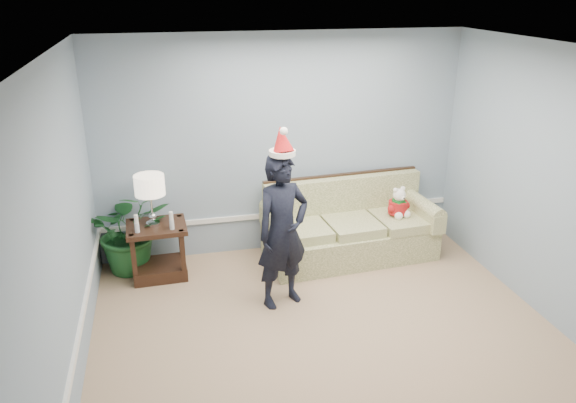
{
  "coord_description": "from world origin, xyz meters",
  "views": [
    {
      "loc": [
        -1.43,
        -3.95,
        3.21
      ],
      "look_at": [
        -0.14,
        1.55,
        0.99
      ],
      "focal_mm": 35.0,
      "sensor_mm": 36.0,
      "label": 1
    }
  ],
  "objects_px": {
    "side_table": "(159,256)",
    "man": "(283,232)",
    "sofa": "(348,230)",
    "houseplant": "(130,230)",
    "table_lamp": "(150,187)",
    "teddy_bear": "(398,206)"
  },
  "relations": [
    {
      "from": "houseplant",
      "to": "side_table",
      "type": "bearing_deg",
      "value": -37.1
    },
    {
      "from": "sofa",
      "to": "man",
      "type": "height_order",
      "value": "man"
    },
    {
      "from": "table_lamp",
      "to": "side_table",
      "type": "bearing_deg",
      "value": -20.57
    },
    {
      "from": "sofa",
      "to": "houseplant",
      "type": "distance_m",
      "value": 2.63
    },
    {
      "from": "man",
      "to": "teddy_bear",
      "type": "height_order",
      "value": "man"
    },
    {
      "from": "teddy_bear",
      "to": "table_lamp",
      "type": "bearing_deg",
      "value": 163.91
    },
    {
      "from": "table_lamp",
      "to": "teddy_bear",
      "type": "distance_m",
      "value": 2.98
    },
    {
      "from": "sofa",
      "to": "houseplant",
      "type": "bearing_deg",
      "value": 171.23
    },
    {
      "from": "man",
      "to": "table_lamp",
      "type": "bearing_deg",
      "value": 124.67
    },
    {
      "from": "man",
      "to": "teddy_bear",
      "type": "bearing_deg",
      "value": 5.89
    },
    {
      "from": "side_table",
      "to": "teddy_bear",
      "type": "distance_m",
      "value": 2.94
    },
    {
      "from": "houseplant",
      "to": "teddy_bear",
      "type": "height_order",
      "value": "houseplant"
    },
    {
      "from": "sofa",
      "to": "side_table",
      "type": "bearing_deg",
      "value": 176.33
    },
    {
      "from": "houseplant",
      "to": "teddy_bear",
      "type": "relative_size",
      "value": 2.69
    },
    {
      "from": "table_lamp",
      "to": "houseplant",
      "type": "height_order",
      "value": "table_lamp"
    },
    {
      "from": "sofa",
      "to": "houseplant",
      "type": "height_order",
      "value": "houseplant"
    },
    {
      "from": "table_lamp",
      "to": "man",
      "type": "height_order",
      "value": "man"
    },
    {
      "from": "sofa",
      "to": "side_table",
      "type": "xyz_separation_m",
      "value": [
        -2.31,
        -0.02,
        -0.09
      ]
    },
    {
      "from": "side_table",
      "to": "man",
      "type": "xyz_separation_m",
      "value": [
        1.27,
        -0.89,
        0.57
      ]
    },
    {
      "from": "side_table",
      "to": "man",
      "type": "bearing_deg",
      "value": -35.03
    },
    {
      "from": "table_lamp",
      "to": "man",
      "type": "relative_size",
      "value": 0.36
    },
    {
      "from": "teddy_bear",
      "to": "houseplant",
      "type": "bearing_deg",
      "value": 160.17
    }
  ]
}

